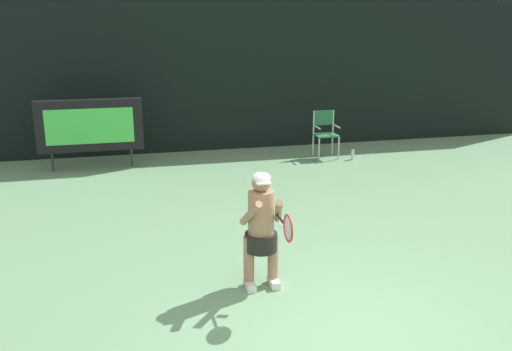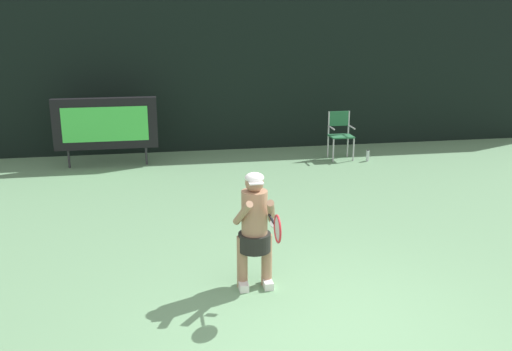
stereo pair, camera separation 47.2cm
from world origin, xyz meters
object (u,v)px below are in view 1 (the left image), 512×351
object	(u,v)px
water_bottle	(353,154)
tennis_racket	(288,228)
tennis_player	(261,227)
scoreboard	(90,126)
umpire_chair	(325,131)

from	to	relation	value
water_bottle	tennis_racket	distance (m)	7.12
tennis_racket	tennis_player	bearing A→B (deg)	99.86
scoreboard	tennis_racket	world-z (taller)	scoreboard
water_bottle	tennis_player	size ratio (longest dim) A/B	0.19
water_bottle	tennis_player	world-z (taller)	tennis_player
tennis_player	umpire_chair	bearing A→B (deg)	62.83
water_bottle	tennis_player	xyz separation A→B (m)	(-3.60, -5.57, 0.65)
tennis_racket	scoreboard	bearing A→B (deg)	105.57
scoreboard	tennis_racket	bearing A→B (deg)	-71.04
umpire_chair	water_bottle	distance (m)	0.83
scoreboard	water_bottle	distance (m)	5.86
scoreboard	tennis_player	size ratio (longest dim) A/B	1.54
tennis_racket	umpire_chair	bearing A→B (deg)	62.61
umpire_chair	tennis_racket	bearing A→B (deg)	-114.00
scoreboard	umpire_chair	bearing A→B (deg)	-2.39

